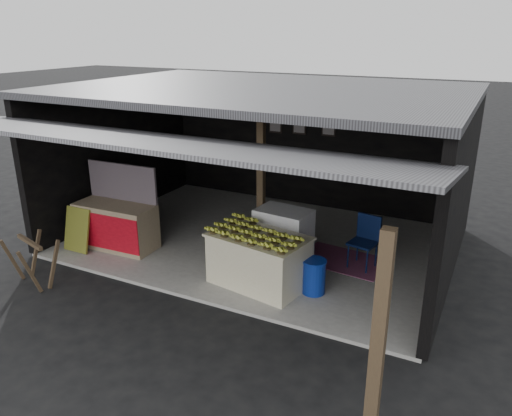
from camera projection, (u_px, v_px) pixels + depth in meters
The scene contains 13 objects.
ground at pixel (190, 300), 7.79m from camera, with size 80.00×80.00×0.00m, color black.
concrete_slab at pixel (261, 241), 9.88m from camera, with size 7.00×5.00×0.06m, color gray.
shophouse at pixel (268, 135), 9.44m from camera, with size 7.40×7.29×3.02m.
banana_table at pixel (259, 260), 8.02m from camera, with size 1.68×1.19×0.85m.
banana_pile at pixel (259, 231), 7.84m from camera, with size 1.43×0.86×0.17m, color gold, non-canonical shape.
white_crate at pixel (283, 237), 8.67m from camera, with size 0.98×0.71×1.02m.
neighbor_stall at pixel (116, 223), 9.41m from camera, with size 1.55×0.75×1.57m.
green_signboard at pixel (77, 230), 9.26m from camera, with size 0.55×0.04×0.83m, color black.
sawhorse at pixel (32, 257), 8.10m from camera, with size 0.87×0.86×0.79m.
water_barrel at pixel (314, 277), 7.80m from camera, with size 0.36×0.36×0.53m, color navy.
plastic_chair at pixel (366, 237), 8.61m from camera, with size 0.51×0.51×0.92m.
magenta_rug at pixel (343, 260), 8.98m from camera, with size 1.50×1.00×0.01m, color #72194B.
picture_frames at pixel (301, 125), 11.32m from camera, with size 1.62×0.04×0.46m.
Camera 1 is at (4.00, -5.64, 3.99)m, focal length 35.00 mm.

